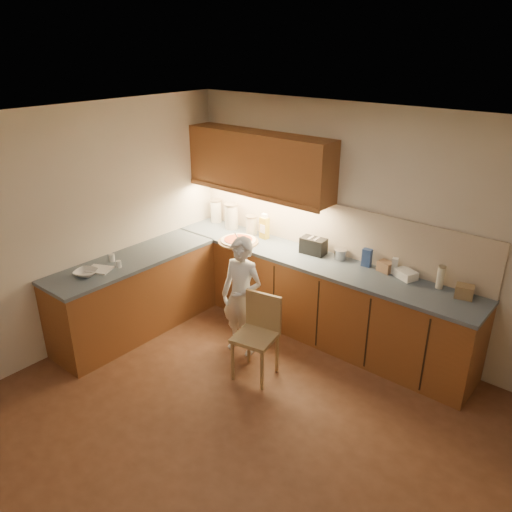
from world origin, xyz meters
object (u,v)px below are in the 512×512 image
(wooden_chair, at_px, (258,330))
(pizza_on_board, at_px, (238,241))
(oil_jug, at_px, (264,227))
(toaster, at_px, (313,246))
(child, at_px, (242,297))

(wooden_chair, bearing_deg, pizza_on_board, 128.85)
(oil_jug, xyz_separation_m, toaster, (0.73, -0.01, -0.05))
(pizza_on_board, height_order, child, child)
(oil_jug, height_order, toaster, oil_jug)
(wooden_chair, height_order, oil_jug, oil_jug)
(wooden_chair, relative_size, oil_jug, 2.75)
(child, relative_size, wooden_chair, 1.53)
(pizza_on_board, distance_m, wooden_chair, 1.39)
(wooden_chair, xyz_separation_m, oil_jug, (-0.86, 1.16, 0.56))
(pizza_on_board, bearing_deg, toaster, 19.05)
(pizza_on_board, relative_size, oil_jug, 1.55)
(pizza_on_board, height_order, toaster, pizza_on_board)
(wooden_chair, relative_size, toaster, 2.87)
(pizza_on_board, xyz_separation_m, child, (0.62, -0.65, -0.28))
(toaster, bearing_deg, wooden_chair, -88.60)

